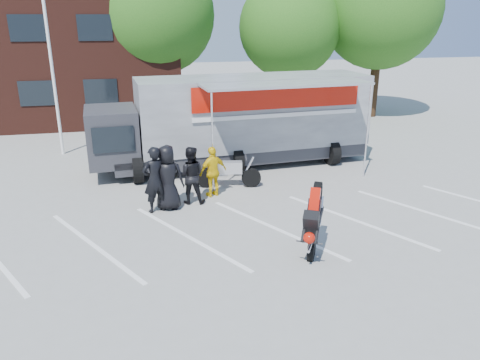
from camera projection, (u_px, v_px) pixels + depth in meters
name	position (u px, v px, depth m)	size (l,w,h in m)	color
ground	(278.00, 245.00, 11.91)	(100.00, 100.00, 0.00)	gray
parking_bay_lines	(268.00, 229.00, 12.83)	(18.00, 5.00, 0.01)	white
office_building	(7.00, 55.00, 25.33)	(18.00, 8.00, 7.00)	#431D15
flagpole	(54.00, 29.00, 18.19)	(1.61, 0.12, 8.00)	white
tree_left	(156.00, 15.00, 24.41)	(6.12, 6.12, 8.64)	#382314
tree_mid	(290.00, 27.00, 25.10)	(5.44, 5.44, 7.68)	#382314
tree_right	(381.00, 9.00, 25.33)	(6.46, 6.46, 9.12)	#382314
transporter_truck	(241.00, 164.00, 18.43)	(10.68, 5.14, 3.40)	#9DA1A5
parked_motorcycle	(229.00, 187.00, 15.97)	(0.74, 2.23, 1.17)	silver
stunt_bike_rider	(314.00, 247.00, 11.80)	(0.78, 1.65, 1.94)	black
spectator_leather_a	(168.00, 178.00, 13.86)	(0.97, 0.63, 1.98)	black
spectator_leather_b	(155.00, 180.00, 13.67)	(0.73, 0.48, 2.00)	black
spectator_leather_c	(190.00, 175.00, 14.34)	(0.88, 0.68, 1.81)	black
spectator_hivis	(213.00, 172.00, 14.93)	(0.96, 0.40, 1.64)	yellow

